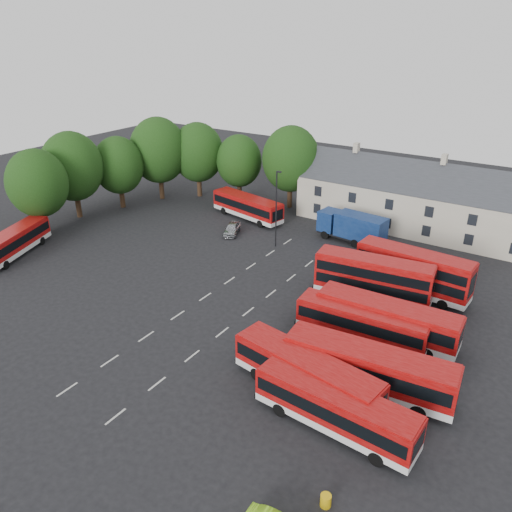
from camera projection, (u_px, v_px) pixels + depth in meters
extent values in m
plane|color=black|center=(192.00, 306.00, 46.53)|extent=(140.00, 140.00, 0.00)
cube|color=beige|center=(67.00, 389.00, 35.90)|extent=(0.15, 1.80, 0.01)
cube|color=beige|center=(110.00, 361.00, 38.94)|extent=(0.15, 1.80, 0.01)
cube|color=beige|center=(146.00, 336.00, 41.98)|extent=(0.15, 1.80, 0.01)
cube|color=beige|center=(178.00, 315.00, 45.01)|extent=(0.15, 1.80, 0.01)
cube|color=beige|center=(205.00, 297.00, 48.05)|extent=(0.15, 1.80, 0.01)
cube|color=beige|center=(229.00, 280.00, 51.09)|extent=(0.15, 1.80, 0.01)
cube|color=beige|center=(251.00, 266.00, 54.12)|extent=(0.15, 1.80, 0.01)
cube|color=beige|center=(270.00, 253.00, 57.16)|extent=(0.15, 1.80, 0.01)
cube|color=beige|center=(288.00, 242.00, 60.20)|extent=(0.15, 1.80, 0.01)
cube|color=beige|center=(116.00, 416.00, 33.43)|extent=(0.15, 1.80, 0.01)
cube|color=beige|center=(157.00, 384.00, 36.47)|extent=(0.15, 1.80, 0.01)
cube|color=beige|center=(192.00, 356.00, 39.51)|extent=(0.15, 1.80, 0.01)
cube|color=beige|center=(222.00, 332.00, 42.54)|extent=(0.15, 1.80, 0.01)
cube|color=beige|center=(248.00, 312.00, 45.58)|extent=(0.15, 1.80, 0.01)
cube|color=beige|center=(271.00, 294.00, 48.62)|extent=(0.15, 1.80, 0.01)
cube|color=beige|center=(291.00, 278.00, 51.65)|extent=(0.15, 1.80, 0.01)
cube|color=beige|center=(309.00, 264.00, 54.69)|extent=(0.15, 1.80, 0.01)
cube|color=beige|center=(325.00, 251.00, 57.73)|extent=(0.15, 1.80, 0.01)
cylinder|color=black|center=(44.00, 218.00, 62.09)|extent=(0.70, 0.70, 3.85)
ellipsoid|color=#193A0F|center=(37.00, 183.00, 60.19)|extent=(7.26, 7.26, 8.35)
cylinder|color=black|center=(78.00, 202.00, 67.06)|extent=(0.70, 0.70, 4.20)
ellipsoid|color=#193A0F|center=(72.00, 166.00, 64.99)|extent=(7.92, 7.92, 9.11)
cylinder|color=black|center=(122.00, 195.00, 70.74)|extent=(0.70, 0.70, 3.67)
ellipsoid|color=#193A0F|center=(118.00, 165.00, 68.93)|extent=(6.93, 6.93, 7.97)
cylinder|color=black|center=(161.00, 184.00, 74.16)|extent=(0.70, 0.70, 4.38)
ellipsoid|color=#193A0F|center=(158.00, 150.00, 72.01)|extent=(8.25, 8.25, 9.49)
cylinder|color=black|center=(199.00, 183.00, 75.30)|extent=(0.70, 0.70, 4.02)
ellipsoid|color=#193A0F|center=(198.00, 152.00, 73.32)|extent=(7.59, 7.59, 8.73)
cylinder|color=black|center=(239.00, 188.00, 73.96)|extent=(0.70, 0.70, 3.50)
ellipsoid|color=#193A0F|center=(239.00, 161.00, 72.24)|extent=(6.60, 6.60, 7.59)
cylinder|color=black|center=(290.00, 193.00, 70.62)|extent=(0.70, 0.70, 4.20)
ellipsoid|color=#193A0F|center=(291.00, 159.00, 68.56)|extent=(7.92, 7.92, 9.11)
cube|color=beige|center=(436.00, 213.00, 61.23)|extent=(35.00, 7.00, 5.50)
cube|color=#2D3035|center=(439.00, 192.00, 60.07)|extent=(35.70, 7.13, 7.13)
cube|color=beige|center=(356.00, 148.00, 63.82)|extent=(0.60, 0.90, 1.20)
cube|color=beige|center=(444.00, 159.00, 58.38)|extent=(0.60, 0.90, 1.20)
cube|color=silver|center=(334.00, 419.00, 32.15)|extent=(10.97, 3.14, 0.54)
cube|color=#9A0A09|center=(335.00, 404.00, 31.63)|extent=(10.97, 3.14, 1.92)
cube|color=black|center=(335.00, 404.00, 31.60)|extent=(10.54, 3.18, 0.94)
cube|color=#9A0A09|center=(336.00, 392.00, 31.20)|extent=(10.74, 3.03, 0.12)
cylinder|color=black|center=(280.00, 410.00, 33.33)|extent=(1.00, 0.34, 0.98)
cylinder|color=black|center=(391.00, 436.00, 31.20)|extent=(1.00, 0.34, 0.98)
cube|color=silver|center=(306.00, 385.00, 35.17)|extent=(11.52, 4.25, 0.56)
cube|color=#9A0A09|center=(306.00, 370.00, 34.63)|extent=(11.52, 4.25, 2.00)
cube|color=black|center=(307.00, 369.00, 34.61)|extent=(11.09, 4.24, 0.97)
cube|color=#9A0A09|center=(307.00, 358.00, 34.19)|extent=(11.28, 4.11, 0.12)
cylinder|color=black|center=(257.00, 374.00, 36.69)|extent=(1.06, 0.44, 1.02)
cylinder|color=black|center=(358.00, 403.00, 33.90)|extent=(1.06, 0.44, 1.02)
cube|color=silver|center=(367.00, 380.00, 35.55)|extent=(12.24, 3.84, 0.60)
cube|color=#9A0A09|center=(369.00, 364.00, 34.97)|extent=(12.24, 3.84, 2.13)
cube|color=black|center=(369.00, 364.00, 34.94)|extent=(11.77, 3.86, 1.04)
cube|color=#9A0A09|center=(370.00, 351.00, 34.49)|extent=(11.99, 3.71, 0.13)
cylinder|color=black|center=(310.00, 377.00, 36.31)|extent=(1.12, 0.41, 1.09)
cylinder|color=black|center=(425.00, 390.00, 35.04)|extent=(1.12, 0.41, 1.09)
cube|color=silver|center=(361.00, 332.00, 41.19)|extent=(10.85, 3.10, 0.54)
cube|color=#9A0A09|center=(362.00, 320.00, 40.68)|extent=(10.85, 3.10, 1.90)
cube|color=black|center=(362.00, 319.00, 40.66)|extent=(10.43, 3.13, 0.93)
cube|color=#9A0A09|center=(363.00, 309.00, 40.25)|extent=(10.63, 2.99, 0.12)
cylinder|color=black|center=(317.00, 330.00, 41.97)|extent=(0.99, 0.33, 0.97)
cylinder|color=black|center=(405.00, 340.00, 40.65)|extent=(0.99, 0.33, 0.97)
cube|color=silver|center=(385.00, 329.00, 41.47)|extent=(11.75, 3.01, 0.58)
cube|color=#9A0A09|center=(387.00, 316.00, 40.91)|extent=(11.75, 3.01, 2.07)
cube|color=black|center=(387.00, 315.00, 40.89)|extent=(11.28, 3.06, 1.01)
cube|color=#9A0A09|center=(388.00, 304.00, 40.45)|extent=(11.51, 2.89, 0.13)
cylinder|color=black|center=(338.00, 326.00, 42.42)|extent=(1.07, 0.33, 1.06)
cylinder|color=black|center=(434.00, 339.00, 40.77)|extent=(1.07, 0.33, 1.06)
cube|color=silver|center=(371.00, 293.00, 47.13)|extent=(10.93, 3.69, 0.54)
cube|color=#9A0A09|center=(373.00, 276.00, 46.32)|extent=(10.93, 3.69, 3.26)
cube|color=black|center=(373.00, 282.00, 46.59)|extent=(10.51, 3.70, 0.93)
cube|color=#9A0A09|center=(375.00, 259.00, 45.61)|extent=(10.70, 3.57, 0.12)
cylinder|color=black|center=(333.00, 293.00, 47.72)|extent=(1.00, 0.39, 0.97)
cylinder|color=black|center=(410.00, 299.00, 46.76)|extent=(1.00, 0.39, 0.97)
cube|color=black|center=(374.00, 269.00, 46.05)|extent=(10.51, 3.70, 0.93)
cube|color=silver|center=(411.00, 286.00, 48.37)|extent=(11.02, 3.21, 0.54)
cube|color=#9A0A09|center=(413.00, 269.00, 47.56)|extent=(11.02, 3.21, 3.31)
cube|color=black|center=(413.00, 275.00, 47.83)|extent=(10.59, 3.24, 0.94)
cube|color=#9A0A09|center=(416.00, 252.00, 46.83)|extent=(10.80, 3.10, 0.12)
cylinder|color=black|center=(372.00, 283.00, 49.58)|extent=(1.01, 0.34, 0.99)
cylinder|color=black|center=(450.00, 295.00, 47.40)|extent=(1.01, 0.34, 0.99)
cube|color=black|center=(414.00, 262.00, 47.28)|extent=(10.59, 3.24, 0.94)
cube|color=silver|center=(16.00, 249.00, 56.34)|extent=(6.00, 10.56, 0.52)
cube|color=#9A0A09|center=(13.00, 240.00, 55.83)|extent=(6.00, 10.56, 1.85)
cube|color=black|center=(13.00, 239.00, 55.81)|extent=(5.90, 10.19, 0.90)
cube|color=#9A0A09|center=(12.00, 232.00, 55.42)|extent=(5.83, 10.33, 0.11)
cylinder|color=black|center=(5.00, 265.00, 53.30)|extent=(0.59, 0.98, 0.95)
cylinder|color=black|center=(26.00, 239.00, 59.60)|extent=(0.59, 0.98, 0.95)
cube|color=silver|center=(248.00, 213.00, 66.98)|extent=(11.22, 4.67, 0.55)
cube|color=#9A0A09|center=(247.00, 204.00, 66.46)|extent=(11.22, 4.67, 1.94)
cube|color=black|center=(247.00, 204.00, 66.43)|extent=(10.80, 4.64, 0.94)
cube|color=#9A0A09|center=(247.00, 197.00, 66.02)|extent=(10.98, 4.53, 0.12)
cylinder|color=black|center=(224.00, 211.00, 68.61)|extent=(1.03, 0.48, 0.99)
cylinder|color=black|center=(272.00, 219.00, 65.59)|extent=(1.03, 0.48, 0.99)
cube|color=black|center=(351.00, 237.00, 59.87)|extent=(8.41, 3.03, 0.31)
cube|color=navy|center=(329.00, 220.00, 61.04)|extent=(2.31, 2.77, 2.47)
cube|color=black|center=(323.00, 215.00, 61.44)|extent=(0.33, 2.18, 1.23)
cube|color=navy|center=(361.00, 227.00, 58.54)|extent=(6.10, 3.17, 2.78)
cylinder|color=black|center=(325.00, 235.00, 60.76)|extent=(1.05, 0.39, 1.03)
cylinder|color=black|center=(379.00, 241.00, 58.97)|extent=(1.05, 0.39, 1.03)
imported|color=#A2A5A9|center=(232.00, 229.00, 62.15)|extent=(3.03, 4.34, 1.37)
cylinder|color=gold|center=(326.00, 501.00, 27.12)|extent=(0.61, 0.61, 0.76)
cylinder|color=black|center=(276.00, 210.00, 57.03)|extent=(0.16, 0.16, 9.05)
cube|color=black|center=(279.00, 172.00, 54.98)|extent=(0.55, 0.24, 0.16)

